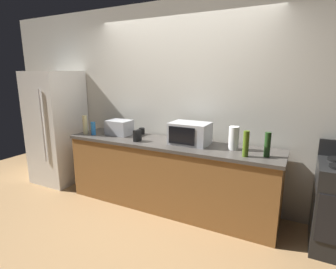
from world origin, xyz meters
The scene contains 13 objects.
ground_plane centered at (0.00, 0.00, 0.00)m, with size 8.00×8.00×0.00m, color #A87F51.
back_wall centered at (0.00, 0.81, 1.35)m, with size 6.40×0.10×2.70m, color beige.
counter_run centered at (0.00, 0.40, 0.45)m, with size 2.84×0.64×0.90m.
refrigerator centered at (-2.05, 0.40, 0.90)m, with size 0.72×0.73×1.80m.
microwave centered at (0.28, 0.45, 1.04)m, with size 0.48×0.35×0.27m.
toaster_oven centered at (-0.82, 0.46, 1.01)m, with size 0.34×0.26×0.21m, color #B7BABF.
paper_towel_roll centered at (0.83, 0.45, 1.04)m, with size 0.12×0.12×0.27m, color white.
cordless_phone centered at (-0.38, 0.26, 0.98)m, with size 0.05×0.11×0.15m, color black.
bottle_spray_cleaner centered at (-1.15, 0.28, 0.99)m, with size 0.07×0.07×0.19m, color #338CE5.
bottle_hand_soap centered at (-1.28, 0.26, 1.04)m, with size 0.07×0.07×0.28m, color beige.
bottle_wine centered at (1.21, 0.33, 1.03)m, with size 0.06×0.06×0.26m, color #1E3F19.
bottle_olive_oil centered at (1.01, 0.24, 1.04)m, with size 0.06×0.06×0.28m, color #4C6B19.
mug_black centered at (-0.55, 0.63, 0.95)m, with size 0.09×0.09×0.09m, color black.
Camera 1 is at (1.52, -2.53, 1.76)m, focal length 28.31 mm.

